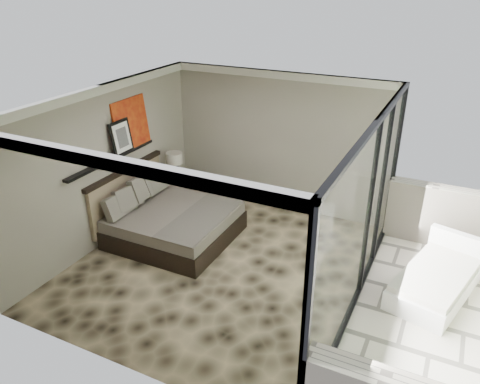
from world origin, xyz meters
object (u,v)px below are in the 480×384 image
at_px(bed, 170,220).
at_px(table_lamp, 174,163).
at_px(lounger, 437,280).
at_px(nightstand, 178,193).

bearing_deg(bed, table_lamp, 118.42).
bearing_deg(lounger, table_lamp, -174.05).
xyz_separation_m(bed, table_lamp, (-0.67, 1.24, 0.57)).
height_order(bed, nightstand, bed).
bearing_deg(table_lamp, bed, -61.58).
distance_m(nightstand, table_lamp, 0.68).
bearing_deg(bed, nightstand, 117.14).
bearing_deg(table_lamp, nightstand, 30.21).
height_order(nightstand, table_lamp, table_lamp).
bearing_deg(lounger, nightstand, -174.26).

